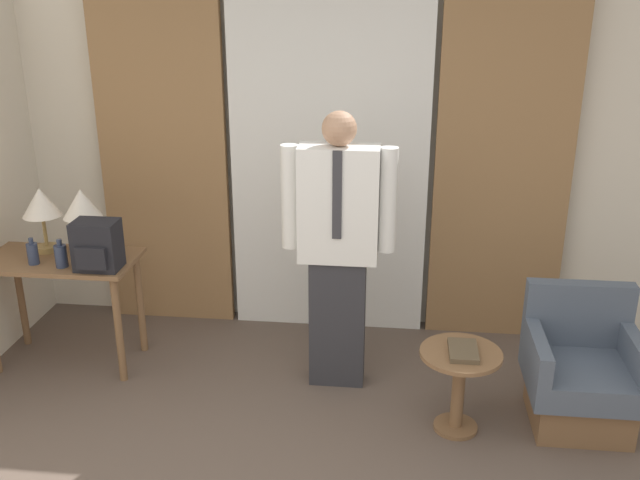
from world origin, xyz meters
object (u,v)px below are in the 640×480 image
(desk, at_px, (63,277))
(table_lamp_right, at_px, (82,207))
(book, at_px, (463,351))
(person, at_px, (338,243))
(side_table, at_px, (459,377))
(table_lamp_left, at_px, (41,205))
(backpack, at_px, (97,246))
(armchair, at_px, (580,376))
(bottle_near_edge, at_px, (33,253))
(bottle_by_lamp, at_px, (61,256))

(desk, distance_m, table_lamp_right, 0.50)
(desk, height_order, book, desk)
(book, bearing_deg, table_lamp_right, 165.51)
(person, relative_size, side_table, 3.48)
(table_lamp_left, relative_size, backpack, 1.40)
(desk, bearing_deg, table_lamp_right, 39.39)
(desk, height_order, armchair, armchair)
(desk, relative_size, book, 3.92)
(table_lamp_left, distance_m, person, 2.01)
(bottle_near_edge, relative_size, backpack, 0.56)
(book, bearing_deg, side_table, 126.17)
(side_table, bearing_deg, desk, 168.92)
(desk, distance_m, book, 2.67)
(table_lamp_left, relative_size, table_lamp_right, 1.00)
(bottle_by_lamp, relative_size, person, 0.10)
(side_table, bearing_deg, table_lamp_left, 167.15)
(table_lamp_left, distance_m, bottle_by_lamp, 0.42)
(table_lamp_left, relative_size, book, 1.74)
(table_lamp_left, bearing_deg, book, -13.06)
(bottle_by_lamp, bearing_deg, bottle_near_edge, 172.50)
(desk, height_order, bottle_by_lamp, bottle_by_lamp)
(backpack, bearing_deg, person, 3.66)
(person, bearing_deg, bottle_by_lamp, -176.96)
(bottle_near_edge, bearing_deg, armchair, -3.81)
(backpack, bearing_deg, table_lamp_right, 126.78)
(table_lamp_left, height_order, person, person)
(side_table, bearing_deg, person, 148.03)
(bottle_near_edge, height_order, backpack, backpack)
(bottle_near_edge, relative_size, person, 0.10)
(table_lamp_left, distance_m, bottle_near_edge, 0.34)
(bottle_near_edge, relative_size, armchair, 0.22)
(bottle_near_edge, xyz_separation_m, book, (2.74, -0.41, -0.31))
(table_lamp_right, height_order, armchair, table_lamp_right)
(side_table, xyz_separation_m, book, (0.01, -0.01, 0.18))
(backpack, height_order, book, backpack)
(table_lamp_left, height_order, book, table_lamp_left)
(backpack, xyz_separation_m, side_table, (2.27, -0.37, -0.58))
(bottle_by_lamp, distance_m, person, 1.78)
(table_lamp_left, distance_m, armchair, 3.59)
(book, bearing_deg, desk, 168.68)
(desk, relative_size, bottle_near_edge, 5.63)
(table_lamp_right, bearing_deg, armchair, -8.13)
(table_lamp_left, bearing_deg, bottle_near_edge, -85.27)
(bottle_near_edge, distance_m, backpack, 0.46)
(backpack, distance_m, book, 2.35)
(armchair, bearing_deg, person, 168.61)
(bottle_near_edge, xyz_separation_m, side_table, (2.73, -0.40, -0.49))
(bottle_by_lamp, bearing_deg, book, -8.68)
(backpack, distance_m, person, 1.53)
(table_lamp_right, height_order, person, person)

